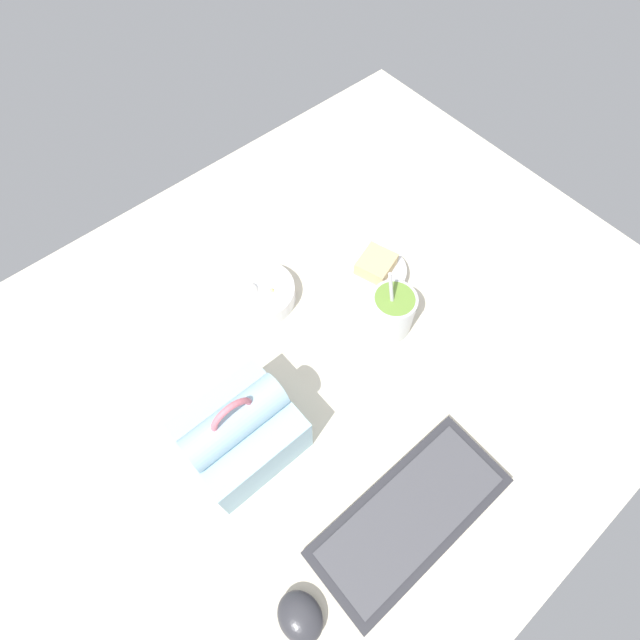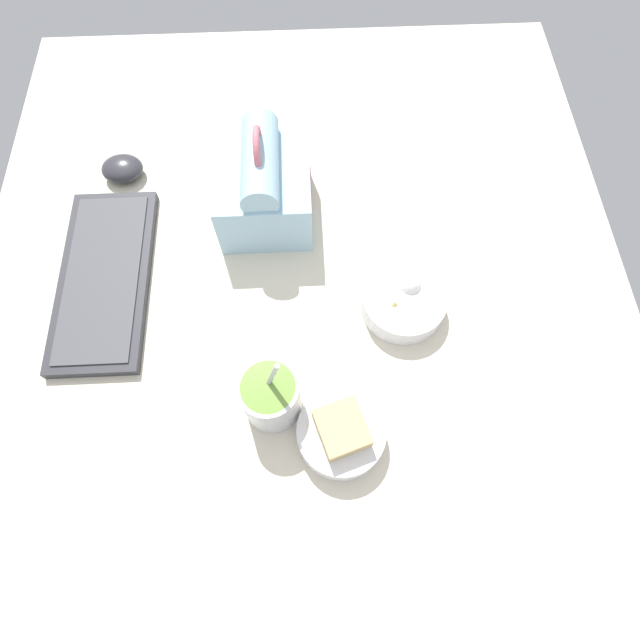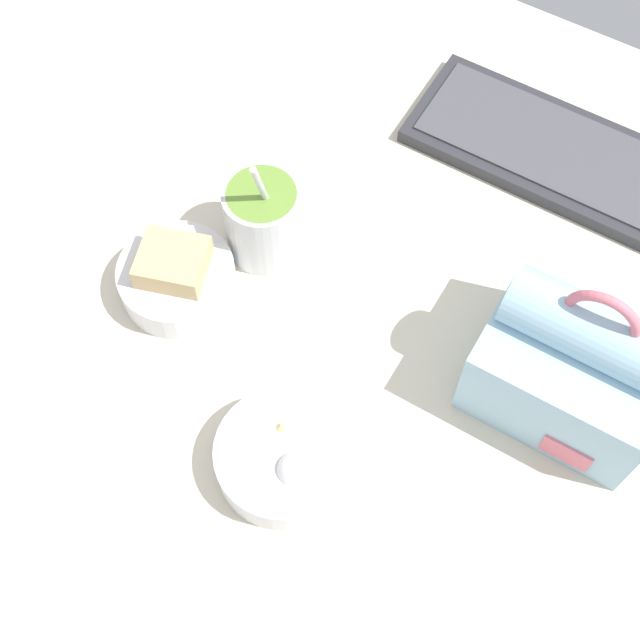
% 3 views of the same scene
% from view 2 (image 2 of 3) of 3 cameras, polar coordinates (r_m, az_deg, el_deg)
% --- Properties ---
extents(desk_surface, '(1.40, 1.10, 0.02)m').
position_cam_2_polar(desk_surface, '(0.82, -1.81, -0.17)').
color(desk_surface, beige).
rests_on(desk_surface, ground).
extents(keyboard, '(0.34, 0.15, 0.02)m').
position_cam_2_polar(keyboard, '(0.91, -23.40, 4.43)').
color(keyboard, '#2D2D33').
rests_on(keyboard, desk_surface).
extents(lunch_bag, '(0.18, 0.16, 0.19)m').
position_cam_2_polar(lunch_bag, '(0.87, -6.43, 14.98)').
color(lunch_bag, '#9EC6DB').
rests_on(lunch_bag, desk_surface).
extents(soup_cup, '(0.09, 0.09, 0.16)m').
position_cam_2_polar(soup_cup, '(0.72, -5.64, -8.65)').
color(soup_cup, silver).
rests_on(soup_cup, desk_surface).
extents(bento_bowl_sandwich, '(0.13, 0.13, 0.07)m').
position_cam_2_polar(bento_bowl_sandwich, '(0.73, 2.43, -12.74)').
color(bento_bowl_sandwich, silver).
rests_on(bento_bowl_sandwich, desk_surface).
extents(bento_bowl_snacks, '(0.14, 0.14, 0.06)m').
position_cam_2_polar(bento_bowl_snacks, '(0.81, 9.50, 2.11)').
color(bento_bowl_snacks, silver).
rests_on(bento_bowl_snacks, desk_surface).
extents(computer_mouse, '(0.06, 0.08, 0.04)m').
position_cam_2_polar(computer_mouse, '(1.02, -21.66, 15.77)').
color(computer_mouse, '#333338').
rests_on(computer_mouse, desk_surface).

